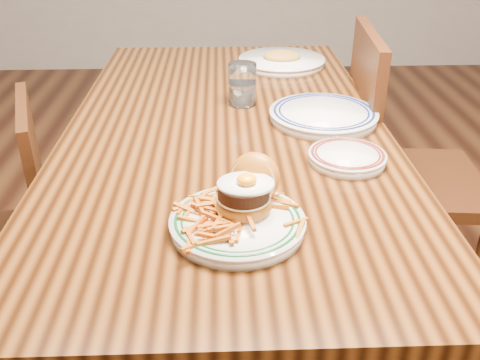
{
  "coord_description": "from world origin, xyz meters",
  "views": [
    {
      "loc": [
        -0.01,
        -1.33,
        1.31
      ],
      "look_at": [
        0.02,
        -0.5,
        0.86
      ],
      "focal_mm": 40.0,
      "sensor_mm": 36.0,
      "label": 1
    }
  ],
  "objects_px": {
    "main_plate": "(241,211)",
    "side_plate": "(347,157)",
    "table": "(227,154)",
    "chair_left": "(7,235)",
    "chair_right": "(395,167)"
  },
  "relations": [
    {
      "from": "table",
      "to": "side_plate",
      "type": "height_order",
      "value": "side_plate"
    },
    {
      "from": "chair_right",
      "to": "chair_left",
      "type": "bearing_deg",
      "value": 16.97
    },
    {
      "from": "chair_left",
      "to": "chair_right",
      "type": "distance_m",
      "value": 1.21
    },
    {
      "from": "chair_left",
      "to": "chair_right",
      "type": "bearing_deg",
      "value": -6.33
    },
    {
      "from": "main_plate",
      "to": "chair_right",
      "type": "bearing_deg",
      "value": 76.24
    },
    {
      "from": "chair_left",
      "to": "main_plate",
      "type": "relative_size",
      "value": 3.05
    },
    {
      "from": "chair_left",
      "to": "chair_right",
      "type": "height_order",
      "value": "chair_right"
    },
    {
      "from": "table",
      "to": "side_plate",
      "type": "bearing_deg",
      "value": -40.92
    },
    {
      "from": "table",
      "to": "main_plate",
      "type": "bearing_deg",
      "value": -87.78
    },
    {
      "from": "main_plate",
      "to": "side_plate",
      "type": "relative_size",
      "value": 1.4
    },
    {
      "from": "side_plate",
      "to": "chair_right",
      "type": "bearing_deg",
      "value": 80.54
    },
    {
      "from": "chair_right",
      "to": "side_plate",
      "type": "distance_m",
      "value": 0.58
    },
    {
      "from": "table",
      "to": "chair_right",
      "type": "bearing_deg",
      "value": 20.44
    },
    {
      "from": "chair_left",
      "to": "side_plate",
      "type": "relative_size",
      "value": 4.29
    },
    {
      "from": "table",
      "to": "side_plate",
      "type": "xyz_separation_m",
      "value": [
        0.27,
        -0.24,
        0.1
      ]
    }
  ]
}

